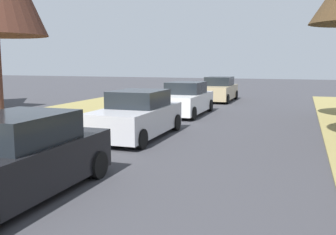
# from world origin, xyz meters

# --- Properties ---
(parked_sedan_black) EXTENTS (1.95, 4.40, 1.57)m
(parked_sedan_black) POSITION_xyz_m (-2.16, 5.81, 0.72)
(parked_sedan_black) COLOR black
(parked_sedan_black) RESTS_ON ground
(parked_sedan_silver) EXTENTS (1.95, 4.40, 1.57)m
(parked_sedan_silver) POSITION_xyz_m (-2.39, 12.04, 0.72)
(parked_sedan_silver) COLOR #BCBCC1
(parked_sedan_silver) RESTS_ON ground
(parked_sedan_white) EXTENTS (1.95, 4.40, 1.57)m
(parked_sedan_white) POSITION_xyz_m (-2.48, 17.96, 0.72)
(parked_sedan_white) COLOR white
(parked_sedan_white) RESTS_ON ground
(parked_sedan_tan) EXTENTS (1.95, 4.40, 1.57)m
(parked_sedan_tan) POSITION_xyz_m (-2.30, 24.97, 0.72)
(parked_sedan_tan) COLOR tan
(parked_sedan_tan) RESTS_ON ground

